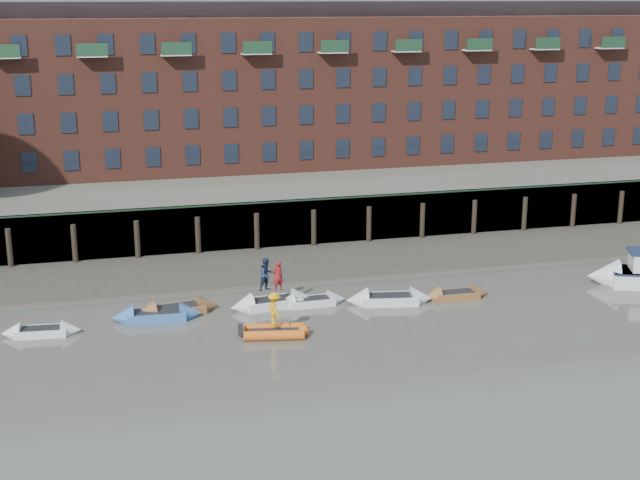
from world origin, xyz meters
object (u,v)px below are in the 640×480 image
object	(u,v)px
rowboat_2	(177,310)
rowboat_3	(273,303)
person_rower_a	(278,276)
motor_launch	(638,274)
person_rib_crew	(275,309)
rowboat_6	(456,295)
person_rower_b	(267,274)
rib_tender	(277,331)
rowboat_5	(389,299)
rowboat_1	(157,315)
rowboat_4	(311,302)
rowboat_0	(41,332)

from	to	relation	value
rowboat_2	rowboat_3	xyz separation A→B (m)	(5.33, -0.20, 0.01)
person_rower_a	motor_launch	bearing A→B (deg)	161.96
motor_launch	person_rib_crew	bearing A→B (deg)	28.42
rowboat_6	motor_launch	size ratio (longest dim) A/B	0.57
person_rower_b	rowboat_2	bearing A→B (deg)	153.13
rib_tender	person_rower_a	size ratio (longest dim) A/B	1.99
rowboat_5	rib_tender	world-z (taller)	rowboat_5
rowboat_2	rowboat_6	xyz separation A→B (m)	(15.84, -1.38, -0.04)
rowboat_6	rowboat_1	bearing A→B (deg)	178.02
motor_launch	person_rib_crew	distance (m)	22.92
person_rower_b	rib_tender	bearing A→B (deg)	-122.02
rowboat_5	person_rower_a	world-z (taller)	person_rower_a
rowboat_4	motor_launch	world-z (taller)	motor_launch
person_rib_crew	person_rower_a	bearing A→B (deg)	-23.80
motor_launch	person_rower_a	bearing A→B (deg)	17.45
rowboat_0	rib_tender	xyz separation A→B (m)	(11.65, -3.16, 0.05)
rowboat_4	motor_launch	size ratio (longest dim) A/B	0.57
motor_launch	person_rower_b	xyz separation A→B (m)	(-22.25, 1.95, 1.17)
rowboat_4	rib_tender	xyz separation A→B (m)	(-2.87, -4.16, 0.05)
rowboat_0	person_rower_a	distance (m)	12.81
person_rib_crew	rowboat_5	bearing A→B (deg)	-75.39
rowboat_4	person_rower_b	bearing A→B (deg)	169.81
rowboat_0	person_rower_b	bearing A→B (deg)	12.16
person_rower_a	person_rower_b	xyz separation A→B (m)	(-0.58, 0.24, 0.06)
motor_launch	person_rib_crew	size ratio (longest dim) A/B	3.93
rowboat_6	person_rower_a	distance (m)	10.40
rowboat_2	person_rib_crew	distance (m)	6.53
rowboat_1	person_rower_a	xyz separation A→B (m)	(6.73, 0.34, 1.57)
rowboat_6	person_rower_a	world-z (taller)	person_rower_a
rowboat_4	rowboat_5	size ratio (longest dim) A/B	0.79
rowboat_2	rowboat_0	bearing A→B (deg)	-177.43
rowboat_5	motor_launch	size ratio (longest dim) A/B	0.72
person_rower_a	person_rib_crew	distance (m)	4.44
rowboat_1	rib_tender	bearing A→B (deg)	-30.62
rowboat_3	rowboat_6	xyz separation A→B (m)	(10.50, -1.19, -0.04)
rowboat_2	motor_launch	distance (m)	27.37
rowboat_0	rowboat_3	world-z (taller)	rowboat_3
rib_tender	person_rib_crew	size ratio (longest dim) A/B	1.91
rowboat_3	rib_tender	bearing A→B (deg)	-105.96
rowboat_0	rowboat_1	distance (m)	5.98
rowboat_3	motor_launch	size ratio (longest dim) A/B	0.71
rowboat_1	motor_launch	distance (m)	28.44
rowboat_2	person_rower_a	size ratio (longest dim) A/B	2.82
rowboat_0	rowboat_3	distance (m)	12.43
rowboat_5	person_rower_a	xyz separation A→B (m)	(-6.21, 1.01, 1.57)
rowboat_4	person_rib_crew	bearing A→B (deg)	-126.65
rowboat_1	person_rower_a	world-z (taller)	person_rower_a
rowboat_1	person_rib_crew	size ratio (longest dim) A/B	2.71
rowboat_5	person_rower_a	distance (m)	6.48
rowboat_6	rib_tender	distance (m)	11.66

